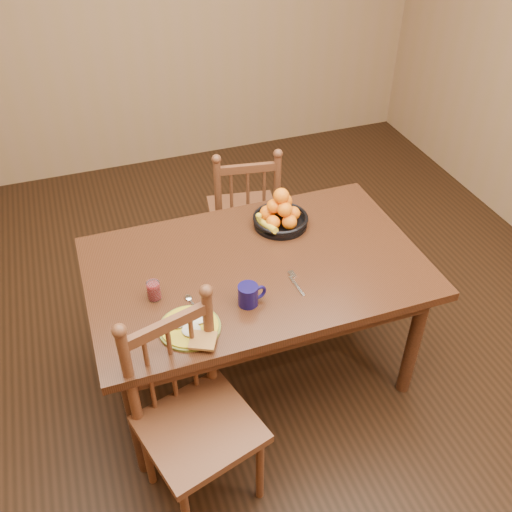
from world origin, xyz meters
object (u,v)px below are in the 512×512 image
object	(u,v)px
fruit_bowl	(280,215)
chair_far	(244,213)
chair_near	(194,419)
coffee_mug	(249,295)
dining_table	(256,277)
breakfast_plate	(190,327)

from	to	relation	value
fruit_bowl	chair_far	bearing A→B (deg)	90.98
chair_near	coffee_mug	distance (m)	0.57
fruit_bowl	coffee_mug	bearing A→B (deg)	-124.20
dining_table	coffee_mug	distance (m)	0.30
dining_table	breakfast_plate	distance (m)	0.52
chair_near	coffee_mug	size ratio (longest dim) A/B	7.39
chair_far	coffee_mug	xyz separation A→B (m)	(-0.33, -1.07, 0.34)
dining_table	breakfast_plate	xyz separation A→B (m)	(-0.40, -0.31, 0.10)
breakfast_plate	coffee_mug	bearing A→B (deg)	13.75
chair_near	fruit_bowl	xyz separation A→B (m)	(0.70, 0.82, 0.33)
dining_table	chair_far	bearing A→B (deg)	75.42
coffee_mug	chair_far	bearing A→B (deg)	72.70
chair_far	chair_near	world-z (taller)	chair_near
coffee_mug	fruit_bowl	xyz separation A→B (m)	(0.34, 0.51, 0.01)
breakfast_plate	chair_far	bearing A→B (deg)	61.57
chair_far	fruit_bowl	xyz separation A→B (m)	(0.01, -0.57, 0.36)
chair_near	breakfast_plate	size ratio (longest dim) A/B	3.25
coffee_mug	fruit_bowl	bearing A→B (deg)	55.80
dining_table	chair_near	distance (m)	0.75
chair_near	coffee_mug	world-z (taller)	chair_near
breakfast_plate	fruit_bowl	xyz separation A→B (m)	(0.63, 0.58, 0.05)
coffee_mug	fruit_bowl	world-z (taller)	fruit_bowl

